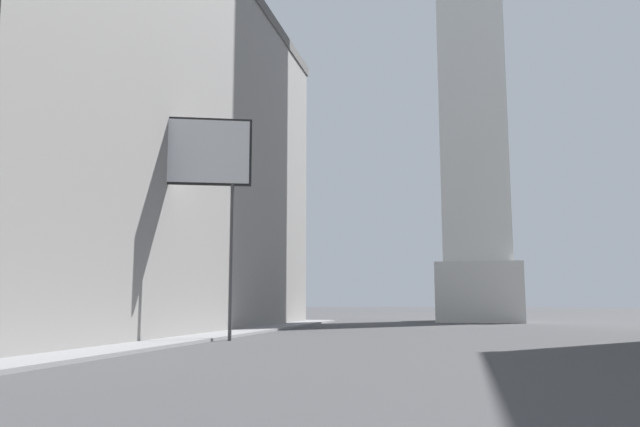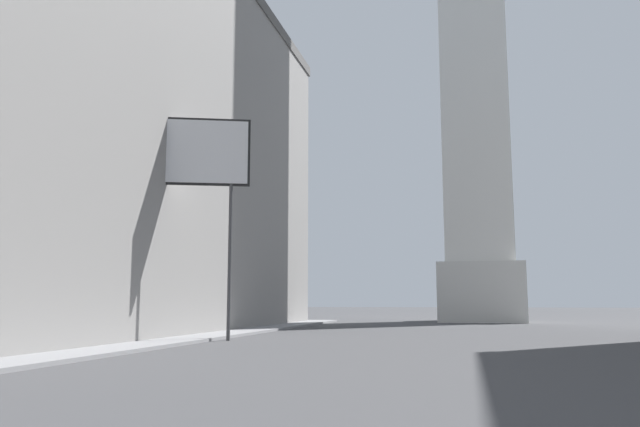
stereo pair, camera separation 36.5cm
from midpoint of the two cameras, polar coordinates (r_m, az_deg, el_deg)
sidewalk_left at (r=26.35m, az=-20.68°, el=-11.48°), size 5.00×72.09×0.15m
building_left at (r=40.24m, az=-27.25°, el=7.83°), size 22.55×54.21×24.52m
billboard_sign at (r=31.90m, az=-11.67°, el=4.91°), size 5.32×2.06×11.06m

